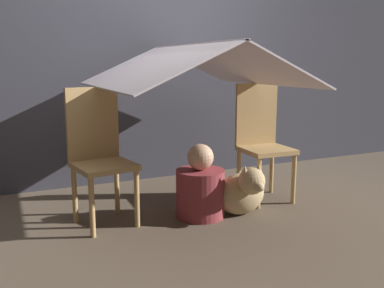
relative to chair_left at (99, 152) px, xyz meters
The scene contains 8 objects.
ground_plane 0.89m from the chair_left, 23.40° to the right, with size 8.80×8.80×0.00m, color brown.
wall_back 1.40m from the chair_left, 55.24° to the left, with size 7.00×0.05×2.50m.
chair_left is the anchor object (origin of this frame).
chair_right 1.33m from the chair_left, ahead, with size 0.39×0.39×0.95m.
sheet_canopy 0.90m from the chair_left, ahead, with size 1.32×1.49×0.30m.
person_front 0.77m from the chair_left, 16.39° to the right, with size 0.35×0.35×0.54m.
dog 1.08m from the chair_left, 17.97° to the right, with size 0.37×0.39×0.41m.
floor_cushion 1.05m from the chair_left, ahead, with size 0.33×0.26×0.10m.
Camera 1 is at (-1.28, -2.62, 1.12)m, focal length 40.00 mm.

